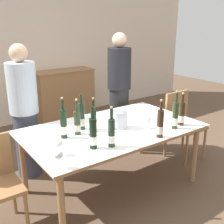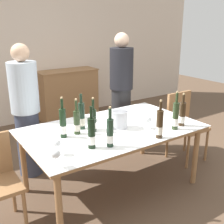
% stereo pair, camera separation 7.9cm
% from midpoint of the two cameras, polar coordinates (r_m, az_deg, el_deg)
% --- Properties ---
extents(ground_plane, '(12.00, 12.00, 0.00)m').
position_cam_midpoint_polar(ground_plane, '(3.36, 0.69, -14.92)').
color(ground_plane, brown).
extents(back_wall, '(8.00, 0.10, 2.80)m').
position_cam_midpoint_polar(back_wall, '(5.37, -17.01, 12.72)').
color(back_wall, beige).
rests_on(back_wall, ground_plane).
extents(sideboard_cabinet, '(1.14, 0.46, 0.94)m').
position_cam_midpoint_polar(sideboard_cabinet, '(5.50, -8.49, 3.59)').
color(sideboard_cabinet, '#996B42').
rests_on(sideboard_cabinet, ground_plane).
extents(dining_table, '(1.88, 1.12, 0.73)m').
position_cam_midpoint_polar(dining_table, '(3.05, 0.74, -4.28)').
color(dining_table, '#996B42').
rests_on(dining_table, ground_plane).
extents(ice_bucket, '(0.18, 0.18, 0.19)m').
position_cam_midpoint_polar(ice_bucket, '(3.00, 2.30, -1.40)').
color(ice_bucket, silver).
rests_on(ice_bucket, dining_table).
extents(wine_bottle_0, '(0.07, 0.07, 0.41)m').
position_cam_midpoint_polar(wine_bottle_0, '(2.78, -9.13, -2.37)').
color(wine_bottle_0, black).
rests_on(wine_bottle_0, dining_table).
extents(wine_bottle_1, '(0.07, 0.07, 0.37)m').
position_cam_midpoint_polar(wine_bottle_1, '(2.85, -6.37, -2.18)').
color(wine_bottle_1, '#28381E').
rests_on(wine_bottle_1, dining_table).
extents(wine_bottle_2, '(0.06, 0.06, 0.38)m').
position_cam_midpoint_polar(wine_bottle_2, '(2.55, 0.49, -4.28)').
color(wine_bottle_2, '#1E3323').
rests_on(wine_bottle_2, dining_table).
extents(wine_bottle_3, '(0.07, 0.07, 0.41)m').
position_cam_midpoint_polar(wine_bottle_3, '(3.03, 13.50, -0.89)').
color(wine_bottle_3, '#28381E').
rests_on(wine_bottle_3, dining_table).
extents(wine_bottle_4, '(0.07, 0.07, 0.37)m').
position_cam_midpoint_polar(wine_bottle_4, '(3.15, 14.76, -0.49)').
color(wine_bottle_4, '#332314').
rests_on(wine_bottle_4, dining_table).
extents(wine_bottle_5, '(0.07, 0.07, 0.39)m').
position_cam_midpoint_polar(wine_bottle_5, '(2.78, 10.45, -2.58)').
color(wine_bottle_5, '#332314').
rests_on(wine_bottle_5, dining_table).
extents(wine_bottle_6, '(0.07, 0.07, 0.38)m').
position_cam_midpoint_polar(wine_bottle_6, '(2.97, -5.45, -0.91)').
color(wine_bottle_6, '#1E3323').
rests_on(wine_bottle_6, dining_table).
extents(wine_bottle_7, '(0.07, 0.07, 0.39)m').
position_cam_midpoint_polar(wine_bottle_7, '(2.52, -3.28, -4.48)').
color(wine_bottle_7, black).
rests_on(wine_bottle_7, dining_table).
extents(wine_bottle_8, '(0.06, 0.06, 0.37)m').
position_cam_midpoint_polar(wine_bottle_8, '(2.89, -3.04, -1.75)').
color(wine_bottle_8, black).
rests_on(wine_bottle_8, dining_table).
extents(wine_glass_0, '(0.08, 0.08, 0.14)m').
position_cam_midpoint_polar(wine_glass_0, '(2.44, -10.26, -6.40)').
color(wine_glass_0, white).
rests_on(wine_glass_0, dining_table).
extents(wine_glass_1, '(0.09, 0.09, 0.14)m').
position_cam_midpoint_polar(wine_glass_1, '(3.00, 7.95, -1.67)').
color(wine_glass_1, white).
rests_on(wine_glass_1, dining_table).
extents(wine_glass_2, '(0.08, 0.08, 0.15)m').
position_cam_midpoint_polar(wine_glass_2, '(2.24, -10.39, -8.53)').
color(wine_glass_2, white).
rests_on(wine_glass_2, dining_table).
extents(chair_right_end, '(0.42, 0.42, 0.91)m').
position_cam_midpoint_polar(chair_right_end, '(3.94, 14.92, -1.78)').
color(chair_right_end, '#996B42').
rests_on(chair_right_end, ground_plane).
extents(person_host, '(0.33, 0.33, 1.60)m').
position_cam_midpoint_polar(person_host, '(3.45, -16.45, -0.07)').
color(person_host, '#383F56').
rests_on(person_host, ground_plane).
extents(person_guest_left, '(0.33, 0.33, 1.68)m').
position_cam_midpoint_polar(person_guest_left, '(4.03, 2.44, 3.91)').
color(person_guest_left, '#262628').
rests_on(person_guest_left, ground_plane).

